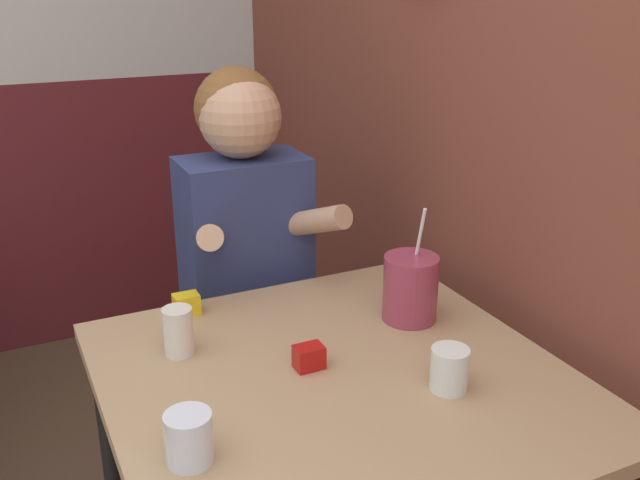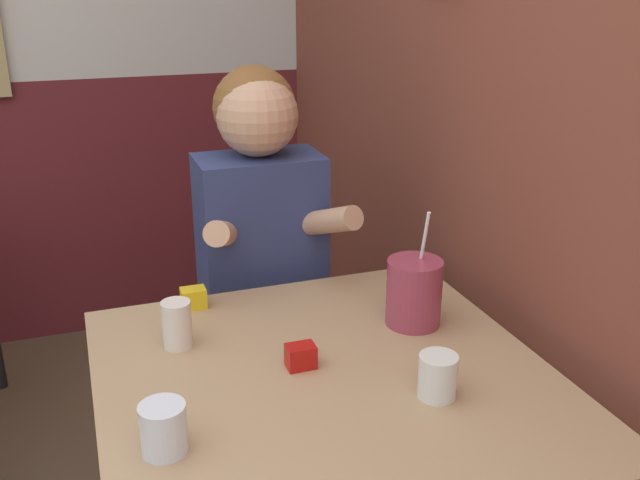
% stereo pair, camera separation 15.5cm
% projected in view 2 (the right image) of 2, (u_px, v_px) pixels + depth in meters
% --- Properties ---
extents(brick_wall_right, '(0.08, 4.28, 2.70)m').
position_uv_depth(brick_wall_right, '(428.00, 28.00, 2.01)').
color(brick_wall_right, brown).
rests_on(brick_wall_right, ground_plane).
extents(main_table, '(0.91, 0.93, 0.73)m').
position_uv_depth(main_table, '(327.00, 403.00, 1.47)').
color(main_table, tan).
rests_on(main_table, ground_plane).
extents(person_seated, '(0.42, 0.41, 1.27)m').
position_uv_depth(person_seated, '(262.00, 276.00, 2.03)').
color(person_seated, navy).
rests_on(person_seated, ground_plane).
extents(cocktail_pitcher, '(0.13, 0.13, 0.28)m').
position_uv_depth(cocktail_pitcher, '(414.00, 292.00, 1.64)').
color(cocktail_pitcher, '#99384C').
rests_on(cocktail_pitcher, main_table).
extents(glass_near_pitcher, '(0.08, 0.08, 0.09)m').
position_uv_depth(glass_near_pitcher, '(164.00, 428.00, 1.21)').
color(glass_near_pitcher, silver).
rests_on(glass_near_pitcher, main_table).
extents(glass_center, '(0.08, 0.08, 0.09)m').
position_uv_depth(glass_center, '(438.00, 376.00, 1.37)').
color(glass_center, silver).
rests_on(glass_center, main_table).
extents(glass_far_side, '(0.06, 0.06, 0.11)m').
position_uv_depth(glass_far_side, '(177.00, 324.00, 1.55)').
color(glass_far_side, silver).
rests_on(glass_far_side, main_table).
extents(condiment_ketchup, '(0.06, 0.04, 0.05)m').
position_uv_depth(condiment_ketchup, '(301.00, 356.00, 1.48)').
color(condiment_ketchup, '#B7140F').
rests_on(condiment_ketchup, main_table).
extents(condiment_mustard, '(0.06, 0.04, 0.05)m').
position_uv_depth(condiment_mustard, '(194.00, 298.00, 1.74)').
color(condiment_mustard, yellow).
rests_on(condiment_mustard, main_table).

